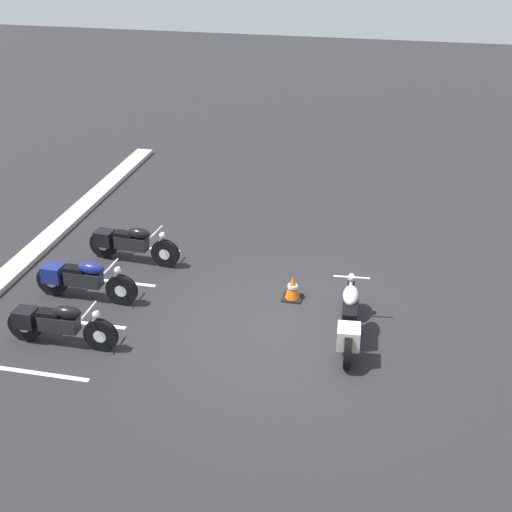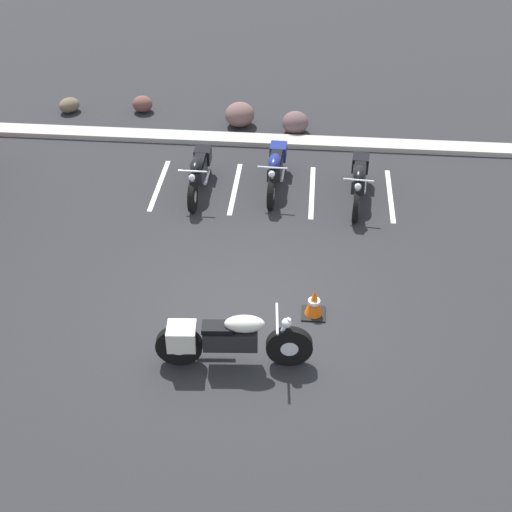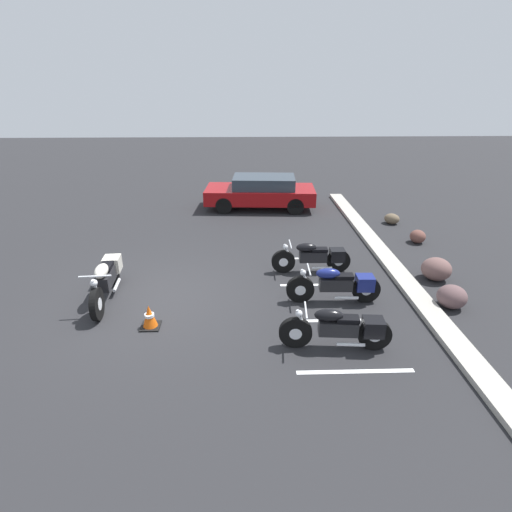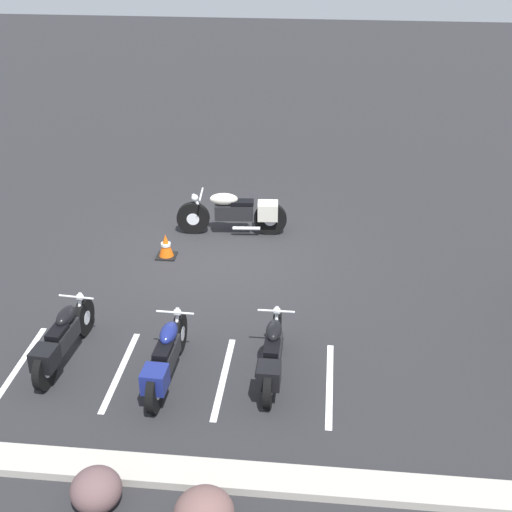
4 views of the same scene
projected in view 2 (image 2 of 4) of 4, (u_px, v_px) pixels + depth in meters
ground at (246, 315)px, 11.99m from camera, size 60.00×60.00×0.00m
motorcycle_cream_featured at (226, 339)px, 10.78m from camera, size 2.41×0.68×0.95m
parked_bike_0 at (199, 170)px, 14.98m from camera, size 0.59×2.11×0.83m
parked_bike_1 at (276, 167)px, 15.07m from camera, size 0.61×2.17×0.85m
parked_bike_2 at (359, 179)px, 14.69m from camera, size 0.60×2.13×0.84m
concrete_curb at (271, 141)px, 16.87m from camera, size 18.00×0.50×0.12m
landscape_rock_0 at (69, 105)px, 18.15m from camera, size 0.69×0.70×0.37m
landscape_rock_1 at (295, 123)px, 17.18m from camera, size 0.75×0.76×0.53m
landscape_rock_2 at (240, 115)px, 17.46m from camera, size 0.96×0.97×0.59m
landscape_rock_3 at (142, 104)px, 18.15m from camera, size 0.51×0.47×0.42m
traffic_cone at (314, 304)px, 11.85m from camera, size 0.40×0.40×0.51m
stall_line_0 at (159, 185)px, 15.36m from camera, size 0.10×2.10×0.00m
stall_line_1 at (235, 188)px, 15.25m from camera, size 0.10×2.10×0.00m
stall_line_2 at (312, 192)px, 15.13m from camera, size 0.10×2.10×0.00m
stall_line_3 at (390, 195)px, 15.01m from camera, size 0.10×2.10×0.00m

